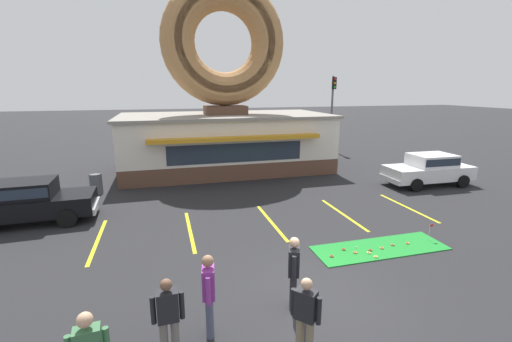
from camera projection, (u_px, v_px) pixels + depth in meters
ground_plane at (314, 303)px, 7.96m from camera, size 160.00×160.00×0.00m
donut_shop_building at (225, 108)px, 20.29m from camera, size 12.30×6.75×10.96m
putting_mat at (380, 248)px, 10.67m from camera, size 4.24×1.35×0.03m
mini_donut_near_left at (332, 256)px, 10.08m from camera, size 0.13×0.13×0.04m
mini_donut_near_right at (408, 243)px, 10.93m from camera, size 0.13×0.13×0.04m
mini_donut_mid_left at (344, 249)px, 10.51m from camera, size 0.13×0.13×0.04m
mini_donut_mid_centre at (370, 250)px, 10.46m from camera, size 0.13×0.13×0.04m
mini_donut_mid_right at (376, 257)px, 10.05m from camera, size 0.13×0.13×0.04m
mini_donut_far_left at (382, 248)px, 10.59m from camera, size 0.13×0.13×0.04m
mini_donut_far_centre at (369, 253)px, 10.29m from camera, size 0.13×0.13×0.04m
mini_donut_far_right at (393, 245)px, 10.81m from camera, size 0.13×0.13×0.04m
mini_donut_extra at (355, 252)px, 10.30m from camera, size 0.13×0.13×0.04m
golf_ball at (356, 247)px, 10.64m from camera, size 0.04×0.04×0.04m
putting_flag_pin at (431, 228)px, 11.12m from camera, size 0.13×0.01×0.55m
car_black at (27, 200)px, 12.51m from camera, size 4.62×2.12×1.60m
car_white at (429, 168)px, 17.54m from camera, size 4.60×2.05×1.60m
pedestrian_blue_sweater_man at (168, 315)px, 6.15m from camera, size 0.60×0.25×1.61m
pedestrian_hooded_kid at (294, 269)px, 7.58m from camera, size 0.36×0.56×1.72m
pedestrian_clipboard_woman at (305, 314)px, 6.20m from camera, size 0.43×0.47×1.60m
pedestrian_beanie_man at (209, 291)px, 6.72m from camera, size 0.30×0.59×1.75m
trash_bin at (96, 184)px, 16.08m from camera, size 0.57×0.57×0.97m
traffic_light_pole at (333, 103)px, 26.91m from camera, size 0.28×0.47×5.80m
parking_stripe_far_left at (98, 240)px, 11.23m from camera, size 0.12×3.60×0.01m
parking_stripe_left at (190, 230)px, 12.01m from camera, size 0.12×3.60×0.01m
parking_stripe_mid_left at (271, 222)px, 12.79m from camera, size 0.12×3.60×0.01m
parking_stripe_centre at (343, 214)px, 13.57m from camera, size 0.12×3.60×0.01m
parking_stripe_mid_right at (407, 207)px, 14.35m from camera, size 0.12×3.60×0.01m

